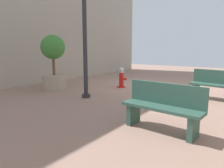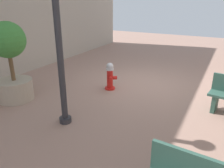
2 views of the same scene
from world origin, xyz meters
name	(u,v)px [view 1 (image 1 of 2)]	position (x,y,z in m)	size (l,w,h in m)	color
ground_plane	(150,86)	(0.00, 0.00, 0.00)	(23.40, 23.40, 0.00)	#9E7A6B
fire_hydrant	(121,77)	(0.89, 0.96, 0.43)	(0.38, 0.39, 0.86)	red
bench_near	(219,85)	(-2.87, 1.05, 0.50)	(1.76, 0.68, 0.95)	#33594C
bench_far	(163,106)	(-2.39, 4.50, 0.49)	(1.65, 0.56, 0.95)	#33594C
planter_tree	(53,61)	(2.88, 2.92, 1.16)	(0.97, 0.97, 2.18)	tan
street_lamp	(84,14)	(0.83, 3.26, 2.73)	(0.36, 0.36, 4.46)	#2D2D33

